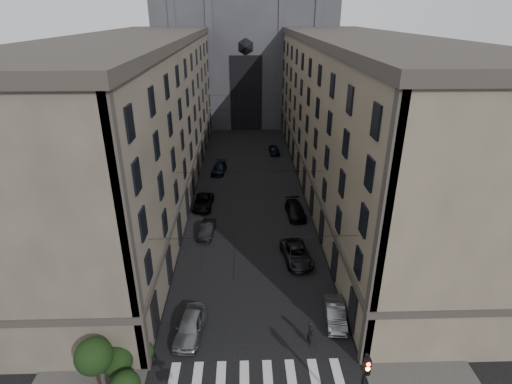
{
  "coord_description": "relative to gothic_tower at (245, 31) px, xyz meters",
  "views": [
    {
      "loc": [
        -0.6,
        -13.03,
        21.24
      ],
      "look_at": [
        0.22,
        12.39,
        9.75
      ],
      "focal_mm": 28.0,
      "sensor_mm": 36.0,
      "label": 1
    }
  ],
  "objects": [
    {
      "name": "zebra_crossing",
      "position": [
        0.0,
        -69.96,
        -17.79
      ],
      "size": [
        11.0,
        3.2,
        0.01
      ],
      "primitive_type": "cube",
      "color": "beige",
      "rests_on": "ground"
    },
    {
      "name": "car_right_midnear",
      "position": [
        4.2,
        -56.67,
        -17.09
      ],
      "size": [
        2.97,
        5.33,
        1.41
      ],
      "primitive_type": "imported",
      "rotation": [
        0.0,
        0.0,
        0.13
      ],
      "color": "black",
      "rests_on": "ground"
    },
    {
      "name": "tram_wires",
      "position": [
        0.0,
        -39.33,
        -10.55
      ],
      "size": [
        14.0,
        60.0,
        0.43
      ],
      "color": "black",
      "rests_on": "ground"
    },
    {
      "name": "car_right_far",
      "position": [
        4.39,
        -25.82,
        -17.14
      ],
      "size": [
        1.72,
        3.92,
        1.31
      ],
      "primitive_type": "imported",
      "rotation": [
        0.0,
        0.0,
        0.04
      ],
      "color": "black",
      "rests_on": "ground"
    },
    {
      "name": "car_right_near",
      "position": [
        6.09,
        -64.77,
        -17.14
      ],
      "size": [
        1.75,
        4.1,
        1.31
      ],
      "primitive_type": "imported",
      "rotation": [
        0.0,
        0.0,
        -0.09
      ],
      "color": "slate",
      "rests_on": "ground"
    },
    {
      "name": "car_left_midnear",
      "position": [
        -4.51,
        -51.7,
        -17.16
      ],
      "size": [
        1.66,
        3.98,
        1.28
      ],
      "primitive_type": "imported",
      "rotation": [
        0.0,
        0.0,
        -0.08
      ],
      "color": "black",
      "rests_on": "ground"
    },
    {
      "name": "pedestrian",
      "position": [
        3.85,
        -66.96,
        -16.83
      ],
      "size": [
        0.61,
        0.79,
        1.94
      ],
      "primitive_type": "imported",
      "rotation": [
        0.0,
        0.0,
        1.79
      ],
      "color": "black",
      "rests_on": "ground"
    },
    {
      "name": "building_right",
      "position": [
        13.44,
        -38.96,
        -8.45
      ],
      "size": [
        13.6,
        60.6,
        18.85
      ],
      "color": "brown",
      "rests_on": "ground"
    },
    {
      "name": "gothic_tower",
      "position": [
        0.0,
        0.0,
        0.0
      ],
      "size": [
        35.0,
        23.0,
        58.0
      ],
      "color": "#2D2D33",
      "rests_on": "ground"
    },
    {
      "name": "car_left_far",
      "position": [
        -4.2,
        -33.98,
        -17.16
      ],
      "size": [
        2.32,
        4.61,
        1.29
      ],
      "primitive_type": "imported",
      "rotation": [
        0.0,
        0.0,
        -0.12
      ],
      "color": "black",
      "rests_on": "ground"
    },
    {
      "name": "shrub_cluster",
      "position": [
        -8.72,
        -69.95,
        -16.0
      ],
      "size": [
        3.9,
        4.4,
        3.9
      ],
      "color": "black",
      "rests_on": "sidewalk_left"
    },
    {
      "name": "car_right_midfar",
      "position": [
        5.17,
        -47.65,
        -17.11
      ],
      "size": [
        2.22,
        4.87,
        1.38
      ],
      "primitive_type": "imported",
      "rotation": [
        0.0,
        0.0,
        0.06
      ],
      "color": "black",
      "rests_on": "ground"
    },
    {
      "name": "traffic_light_right",
      "position": [
        5.6,
        -73.04,
        -14.51
      ],
      "size": [
        0.34,
        0.5,
        5.2
      ],
      "color": "black",
      "rests_on": "ground"
    },
    {
      "name": "sidewalk_left",
      "position": [
        -10.5,
        -38.96,
        -17.72
      ],
      "size": [
        7.0,
        80.0,
        0.15
      ],
      "primitive_type": "cube",
      "color": "#383533",
      "rests_on": "ground"
    },
    {
      "name": "car_left_midfar",
      "position": [
        -5.49,
        -45.17,
        -17.15
      ],
      "size": [
        2.41,
        4.8,
        1.3
      ],
      "primitive_type": "imported",
      "rotation": [
        0.0,
        0.0,
        -0.05
      ],
      "color": "black",
      "rests_on": "ground"
    },
    {
      "name": "car_left_near",
      "position": [
        -4.6,
        -65.81,
        -17.03
      ],
      "size": [
        2.36,
        4.7,
        1.53
      ],
      "primitive_type": "imported",
      "rotation": [
        0.0,
        0.0,
        -0.13
      ],
      "color": "slate",
      "rests_on": "ground"
    },
    {
      "name": "building_left",
      "position": [
        -13.44,
        -38.96,
        -8.45
      ],
      "size": [
        13.6,
        60.6,
        18.85
      ],
      "color": "#4C473A",
      "rests_on": "ground"
    },
    {
      "name": "sidewalk_right",
      "position": [
        10.5,
        -38.96,
        -17.72
      ],
      "size": [
        7.0,
        80.0,
        0.15
      ],
      "primitive_type": "cube",
      "color": "#383533",
      "rests_on": "ground"
    }
  ]
}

